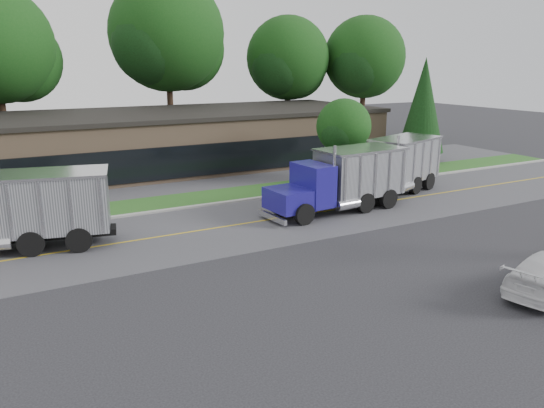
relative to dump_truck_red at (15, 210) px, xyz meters
The scene contains 15 objects.
ground 15.01m from the dump_truck_red, 43.88° to the right, with size 140.00×140.00×0.00m, color #37373D.
road 10.97m from the dump_truck_red, ahead, with size 60.00×8.00×0.02m, color slate.
center_line 10.97m from the dump_truck_red, ahead, with size 60.00×0.12×0.01m, color gold.
curb 11.26m from the dump_truck_red, 14.98° to the left, with size 60.00×0.30×0.12m, color #9E9E99.
grass_verge 11.85m from the dump_truck_red, 23.52° to the left, with size 60.00×3.40×0.03m, color #2C6623.
far_parking 14.57m from the dump_truck_red, 42.01° to the left, with size 60.00×7.00×0.02m, color slate.
strip_mall 20.20m from the dump_truck_red, 50.90° to the left, with size 32.00×12.00×4.00m, color #8F7157.
tree_far_c 29.26m from the dump_truck_red, 57.95° to the left, with size 10.98×10.33×15.66m.
tree_far_d 35.76m from the dump_truck_red, 40.29° to the left, with size 8.77×8.25×12.51m.
tree_far_e 41.08m from the dump_truck_red, 30.79° to the left, with size 8.88×8.35×12.66m.
evergreen_right 31.81m from the dump_truck_red, 14.02° to the left, with size 3.70×3.70×8.41m.
tree_verge 21.40m from the dump_truck_red, 12.79° to the left, with size 3.96×3.73×5.65m.
dump_truck_red is the anchor object (origin of this frame).
dump_truck_blue 16.41m from the dump_truck_red, ahead, with size 8.41×3.20×3.36m.
dump_truck_maroon 21.51m from the dump_truck_red, ahead, with size 8.39×4.79×3.36m.
Camera 1 is at (-11.43, -14.39, 7.97)m, focal length 35.00 mm.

